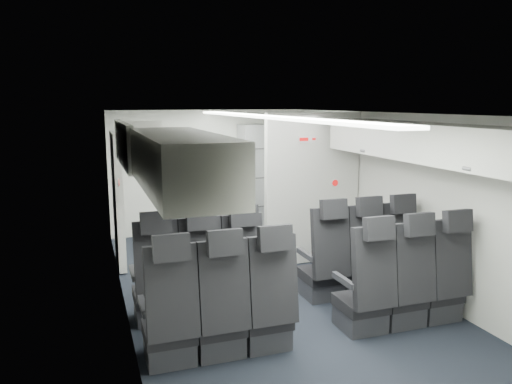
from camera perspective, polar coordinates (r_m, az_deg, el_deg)
cabin_shell at (r=5.99m, az=1.25°, el=-0.89°), size 3.41×6.01×2.16m
seat_row_front at (r=5.70m, az=3.10°, el=-9.00°), size 3.33×0.56×1.24m
seat_row_mid at (r=4.93m, az=7.12°, el=-12.20°), size 3.33×0.56×1.24m
overhead_bin_left_rear at (r=3.60m, az=-8.69°, el=3.44°), size 0.53×1.80×0.40m
overhead_bin_left_front_open at (r=5.32m, az=-12.53°, el=4.15°), size 0.64×1.70×0.72m
overhead_bin_right_rear at (r=4.93m, az=25.34°, el=4.39°), size 0.53×1.80×0.40m
overhead_bin_right_front at (r=6.30m, az=14.19°, el=6.11°), size 0.53×1.70×0.40m
bulkhead_partition at (r=7.10m, az=6.44°, el=0.41°), size 1.40×0.15×2.13m
galley_unit at (r=8.86m, az=0.93°, el=1.60°), size 0.85×0.52×1.90m
boarding_door at (r=7.20m, az=-15.51°, el=-0.74°), size 0.12×1.27×1.86m
flight_attendant at (r=7.32m, az=-2.85°, el=-1.42°), size 0.59×0.69×1.60m
carry_on_bag at (r=4.91m, az=-11.17°, el=4.76°), size 0.43×0.33×0.24m
papers at (r=7.28m, az=-1.32°, el=0.64°), size 0.19×0.11×0.14m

